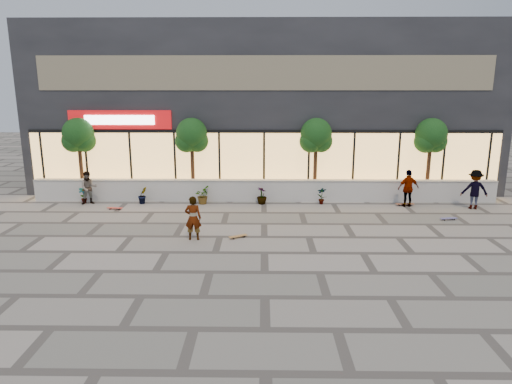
{
  "coord_description": "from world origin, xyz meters",
  "views": [
    {
      "loc": [
        -0.08,
        -14.27,
        5.4
      ],
      "look_at": [
        -0.33,
        3.32,
        1.3
      ],
      "focal_mm": 32.0,
      "sensor_mm": 36.0,
      "label": 1
    }
  ],
  "objects_px": {
    "tree_mideast": "(316,137)",
    "skateboard_right_near": "(405,204)",
    "skateboard_center": "(238,236)",
    "skater_center": "(193,218)",
    "skater_left": "(89,188)",
    "skateboard_right_far": "(449,218)",
    "skater_right_far": "(475,189)",
    "tree_midwest": "(192,137)",
    "skater_right_near": "(408,188)",
    "skateboard_left": "(115,208)",
    "tree_west": "(78,137)",
    "tree_east": "(431,138)"
  },
  "relations": [
    {
      "from": "tree_mideast",
      "to": "skateboard_right_near",
      "type": "height_order",
      "value": "tree_mideast"
    },
    {
      "from": "tree_mideast",
      "to": "skateboard_right_far",
      "type": "height_order",
      "value": "tree_mideast"
    },
    {
      "from": "tree_west",
      "to": "skater_right_far",
      "type": "xyz_separation_m",
      "value": [
        18.42,
        -1.97,
        -2.1
      ]
    },
    {
      "from": "tree_mideast",
      "to": "skater_center",
      "type": "relative_size",
      "value": 2.44
    },
    {
      "from": "tree_east",
      "to": "skateboard_left",
      "type": "distance_m",
      "value": 15.16
    },
    {
      "from": "skater_center",
      "to": "skateboard_right_far",
      "type": "height_order",
      "value": "skater_center"
    },
    {
      "from": "skater_left",
      "to": "skateboard_right_far",
      "type": "xyz_separation_m",
      "value": [
        15.79,
        -2.39,
        -0.71
      ]
    },
    {
      "from": "tree_midwest",
      "to": "tree_mideast",
      "type": "bearing_deg",
      "value": 0.0
    },
    {
      "from": "skater_left",
      "to": "skateboard_right_far",
      "type": "height_order",
      "value": "skater_left"
    },
    {
      "from": "skater_right_near",
      "to": "skateboard_left",
      "type": "distance_m",
      "value": 13.3
    },
    {
      "from": "tree_mideast",
      "to": "skateboard_left",
      "type": "distance_m",
      "value": 9.92
    },
    {
      "from": "tree_midwest",
      "to": "skateboard_left",
      "type": "distance_m",
      "value": 4.92
    },
    {
      "from": "skater_center",
      "to": "skater_right_near",
      "type": "xyz_separation_m",
      "value": [
        9.12,
        4.75,
        0.05
      ]
    },
    {
      "from": "skateboard_right_near",
      "to": "skateboard_right_far",
      "type": "xyz_separation_m",
      "value": [
        1.11,
        -2.29,
        -0.01
      ]
    },
    {
      "from": "skater_center",
      "to": "skateboard_right_far",
      "type": "xyz_separation_m",
      "value": [
        10.17,
        2.6,
        -0.73
      ]
    },
    {
      "from": "skater_right_far",
      "to": "skateboard_right_far",
      "type": "xyz_separation_m",
      "value": [
        -1.8,
        -1.82,
        -0.82
      ]
    },
    {
      "from": "tree_midwest",
      "to": "skater_right_far",
      "type": "xyz_separation_m",
      "value": [
        12.92,
        -1.97,
        -2.1
      ]
    },
    {
      "from": "tree_midwest",
      "to": "skater_right_near",
      "type": "xyz_separation_m",
      "value": [
        10.07,
        -1.64,
        -2.13
      ]
    },
    {
      "from": "tree_mideast",
      "to": "skateboard_left",
      "type": "xyz_separation_m",
      "value": [
        -9.19,
        -2.35,
        -2.92
      ]
    },
    {
      "from": "skater_left",
      "to": "skater_right_near",
      "type": "relative_size",
      "value": 0.91
    },
    {
      "from": "tree_mideast",
      "to": "skater_right_far",
      "type": "height_order",
      "value": "tree_mideast"
    },
    {
      "from": "skater_right_far",
      "to": "skateboard_right_near",
      "type": "height_order",
      "value": "skater_right_far"
    },
    {
      "from": "tree_west",
      "to": "skateboard_right_far",
      "type": "height_order",
      "value": "tree_west"
    },
    {
      "from": "skateboard_left",
      "to": "tree_east",
      "type": "bearing_deg",
      "value": 16.82
    },
    {
      "from": "tree_west",
      "to": "skateboard_right_far",
      "type": "bearing_deg",
      "value": -12.84
    },
    {
      "from": "skater_center",
      "to": "skater_right_far",
      "type": "bearing_deg",
      "value": -159.94
    },
    {
      "from": "skateboard_center",
      "to": "tree_east",
      "type": "bearing_deg",
      "value": 3.59
    },
    {
      "from": "skater_center",
      "to": "skateboard_right_far",
      "type": "distance_m",
      "value": 10.52
    },
    {
      "from": "tree_mideast",
      "to": "skateboard_right_near",
      "type": "relative_size",
      "value": 4.61
    },
    {
      "from": "tree_east",
      "to": "skater_right_far",
      "type": "distance_m",
      "value": 3.21
    },
    {
      "from": "skater_left",
      "to": "skateboard_right_far",
      "type": "distance_m",
      "value": 15.98
    },
    {
      "from": "skater_center",
      "to": "tree_east",
      "type": "bearing_deg",
      "value": -149.01
    },
    {
      "from": "skater_right_near",
      "to": "skateboard_left",
      "type": "relative_size",
      "value": 2.39
    },
    {
      "from": "skateboard_center",
      "to": "skateboard_right_far",
      "type": "height_order",
      "value": "same"
    },
    {
      "from": "skater_left",
      "to": "skater_right_far",
      "type": "bearing_deg",
      "value": -25.07
    },
    {
      "from": "skater_right_near",
      "to": "skateboard_right_near",
      "type": "height_order",
      "value": "skater_right_near"
    },
    {
      "from": "skater_center",
      "to": "skater_left",
      "type": "distance_m",
      "value": 7.51
    },
    {
      "from": "tree_west",
      "to": "skateboard_center",
      "type": "xyz_separation_m",
      "value": [
        8.05,
        -6.19,
        -2.91
      ]
    },
    {
      "from": "skateboard_right_near",
      "to": "tree_mideast",
      "type": "bearing_deg",
      "value": 155.78
    },
    {
      "from": "skateboard_left",
      "to": "skateboard_right_far",
      "type": "bearing_deg",
      "value": 1.99
    },
    {
      "from": "skateboard_right_near",
      "to": "tree_east",
      "type": "bearing_deg",
      "value": 41.61
    },
    {
      "from": "tree_west",
      "to": "skateboard_center",
      "type": "bearing_deg",
      "value": -37.56
    },
    {
      "from": "tree_west",
      "to": "skateboard_center",
      "type": "height_order",
      "value": "tree_west"
    },
    {
      "from": "tree_midwest",
      "to": "skateboard_center",
      "type": "bearing_deg",
      "value": -67.62
    },
    {
      "from": "skateboard_left",
      "to": "tree_west",
      "type": "bearing_deg",
      "value": 142.28
    },
    {
      "from": "skater_right_far",
      "to": "skateboard_right_far",
      "type": "distance_m",
      "value": 2.69
    },
    {
      "from": "skater_right_near",
      "to": "skateboard_center",
      "type": "bearing_deg",
      "value": 20.15
    },
    {
      "from": "skater_left",
      "to": "skateboard_left",
      "type": "bearing_deg",
      "value": -55.98
    },
    {
      "from": "tree_mideast",
      "to": "skateboard_center",
      "type": "xyz_separation_m",
      "value": [
        -3.45,
        -6.19,
        -2.91
      ]
    },
    {
      "from": "skater_center",
      "to": "skateboard_center",
      "type": "bearing_deg",
      "value": -173.16
    }
  ]
}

